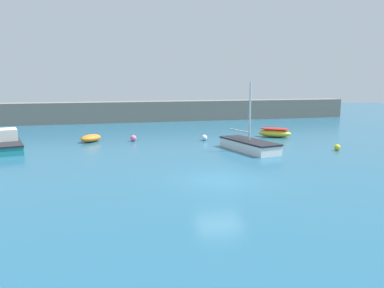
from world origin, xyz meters
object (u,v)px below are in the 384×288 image
(sailboat_twin_hulled, at_px, (249,145))
(motorboat_grey_hull, at_px, (6,143))
(rowboat_with_red_cover, at_px, (275,132))
(mooring_buoy_white, at_px, (204,138))
(mooring_buoy_yellow, at_px, (337,147))
(dinghy_near_pier, at_px, (91,138))
(mooring_buoy_pink, at_px, (133,138))

(sailboat_twin_hulled, xyz_separation_m, motorboat_grey_hull, (-17.84, 4.96, 0.13))
(rowboat_with_red_cover, distance_m, mooring_buoy_white, 6.96)
(sailboat_twin_hulled, bearing_deg, rowboat_with_red_cover, 126.71)
(mooring_buoy_white, relative_size, mooring_buoy_yellow, 1.09)
(rowboat_with_red_cover, height_order, mooring_buoy_yellow, rowboat_with_red_cover)
(dinghy_near_pier, bearing_deg, rowboat_with_red_cover, 126.99)
(sailboat_twin_hulled, height_order, motorboat_grey_hull, sailboat_twin_hulled)
(sailboat_twin_hulled, bearing_deg, mooring_buoy_pink, -142.32)
(rowboat_with_red_cover, bearing_deg, mooring_buoy_white, 39.19)
(dinghy_near_pier, bearing_deg, motorboat_grey_hull, -28.08)
(motorboat_grey_hull, height_order, mooring_buoy_yellow, motorboat_grey_hull)
(mooring_buoy_pink, relative_size, mooring_buoy_yellow, 1.13)
(dinghy_near_pier, relative_size, motorboat_grey_hull, 0.38)
(dinghy_near_pier, bearing_deg, mooring_buoy_white, 121.62)
(dinghy_near_pier, relative_size, mooring_buoy_yellow, 5.08)
(motorboat_grey_hull, height_order, rowboat_with_red_cover, motorboat_grey_hull)
(dinghy_near_pier, distance_m, mooring_buoy_pink, 3.63)
(sailboat_twin_hulled, relative_size, rowboat_with_red_cover, 1.81)
(mooring_buoy_white, bearing_deg, rowboat_with_red_cover, 2.74)
(dinghy_near_pier, height_order, mooring_buoy_pink, dinghy_near_pier)
(motorboat_grey_hull, relative_size, mooring_buoy_white, 12.26)
(dinghy_near_pier, distance_m, motorboat_grey_hull, 6.66)
(mooring_buoy_yellow, bearing_deg, rowboat_with_red_cover, 100.71)
(mooring_buoy_white, distance_m, mooring_buoy_yellow, 11.01)
(rowboat_with_red_cover, bearing_deg, mooring_buoy_pink, 32.61)
(motorboat_grey_hull, relative_size, mooring_buoy_yellow, 13.34)
(dinghy_near_pier, height_order, motorboat_grey_hull, motorboat_grey_hull)
(rowboat_with_red_cover, distance_m, mooring_buoy_pink, 13.09)
(rowboat_with_red_cover, xyz_separation_m, mooring_buoy_white, (-6.95, -0.33, -0.19))
(dinghy_near_pier, xyz_separation_m, motorboat_grey_hull, (-6.26, -2.29, 0.24))
(motorboat_grey_hull, bearing_deg, rowboat_with_red_cover, 77.83)
(motorboat_grey_hull, bearing_deg, mooring_buoy_yellow, 60.43)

